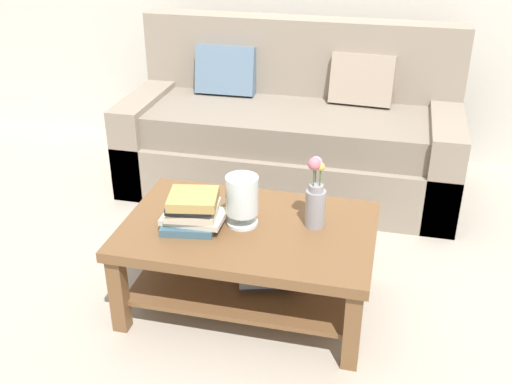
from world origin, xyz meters
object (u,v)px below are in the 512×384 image
Objects in this scene: couch at (291,133)px; book_stack_main at (192,211)px; flower_pitcher at (315,198)px; coffee_table at (250,249)px; glass_hurricane_vase at (242,197)px.

couch reaches higher than book_stack_main.
coffee_table is at bearing -165.23° from flower_pitcher.
couch reaches higher than glass_hurricane_vase.
couch is 1.84× the size of coffee_table.
coffee_table is at bearing -16.02° from glass_hurricane_vase.
book_stack_main is 1.21× the size of glass_hurricane_vase.
couch reaches higher than flower_pitcher.
flower_pitcher reaches higher than coffee_table.
coffee_table is 0.40m from flower_pitcher.
glass_hurricane_vase reaches higher than book_stack_main.
flower_pitcher reaches higher than book_stack_main.
glass_hurricane_vase is (-0.04, 0.01, 0.26)m from coffee_table.
coffee_table is at bearing -87.61° from couch.
flower_pitcher is (0.54, 0.14, 0.06)m from book_stack_main.
flower_pitcher is at bearing -74.96° from couch.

